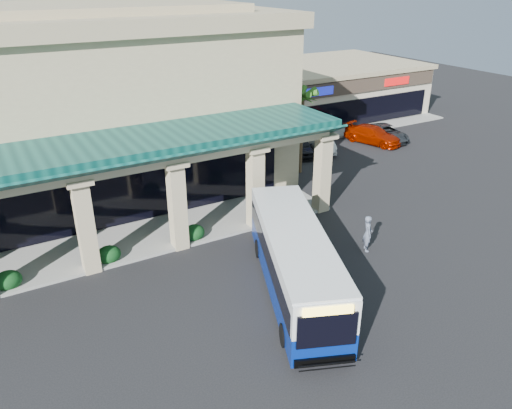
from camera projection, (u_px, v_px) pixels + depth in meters
ground at (283, 279)px, 23.17m from camera, size 110.00×110.00×0.00m
main_building at (27, 107)px, 29.73m from camera, size 30.80×14.80×11.35m
arcade at (65, 206)px, 23.68m from camera, size 30.00×6.20×5.70m
strip_mall at (305, 90)px, 49.17m from camera, size 22.50×12.50×4.90m
palm_0 at (301, 127)px, 34.28m from camera, size 2.40×2.40×6.60m
palm_1 at (289, 121)px, 37.26m from camera, size 2.40×2.40×5.80m
broadleaf_tree at (235, 116)px, 40.49m from camera, size 2.60×2.60×4.81m
transit_bus at (295, 262)px, 21.71m from camera, size 6.27×10.83×2.98m
pedestrian at (368, 233)px, 25.21m from camera, size 0.73×0.83×1.92m
car_silver at (300, 146)px, 38.93m from camera, size 2.97×4.44×1.40m
car_white at (322, 142)px, 39.87m from camera, size 3.13×4.50×1.41m
car_red at (373, 135)px, 41.49m from camera, size 3.45×5.31×1.43m
car_gray at (386, 133)px, 42.28m from camera, size 2.82×4.91×1.29m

